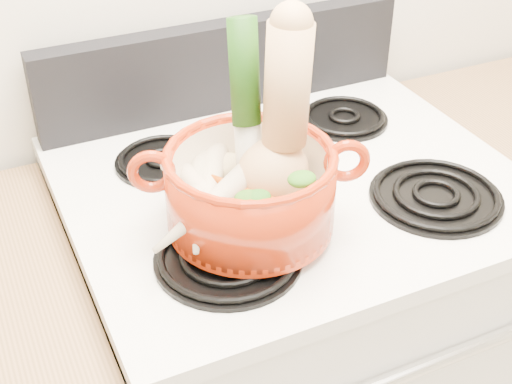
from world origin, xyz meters
name	(u,v)px	position (x,y,z in m)	size (l,w,h in m)	color
stove_body	(285,368)	(0.00, 1.40, 0.46)	(0.76, 0.65, 0.92)	silver
cooktop	(291,185)	(0.00, 1.40, 0.93)	(0.78, 0.67, 0.03)	silver
control_backsplash	(224,66)	(0.00, 1.70, 1.04)	(0.76, 0.05, 0.18)	black
oven_handle	(390,380)	(0.00, 1.06, 0.78)	(0.02, 0.02, 0.60)	silver
burner_front_left	(228,256)	(-0.19, 1.24, 0.96)	(0.22, 0.22, 0.02)	black
burner_front_right	(436,195)	(0.19, 1.24, 0.96)	(0.22, 0.22, 0.02)	black
burner_back_left	(163,160)	(-0.19, 1.54, 0.96)	(0.17, 0.17, 0.02)	black
burner_back_right	(344,117)	(0.19, 1.54, 0.96)	(0.17, 0.17, 0.02)	black
dutch_oven	(250,190)	(-0.13, 1.29, 1.03)	(0.26, 0.26, 0.13)	#9F2509
pot_handle_left	(151,172)	(-0.27, 1.34, 1.07)	(0.07, 0.07, 0.02)	#9F2509
pot_handle_right	(347,161)	(0.01, 1.24, 1.07)	(0.07, 0.07, 0.02)	#9F2509
squash	(274,118)	(-0.09, 1.30, 1.14)	(0.12, 0.12, 0.29)	tan
leek	(248,109)	(-0.11, 1.34, 1.14)	(0.05, 0.05, 0.29)	beige
ginger	(224,169)	(-0.14, 1.38, 1.02)	(0.08, 0.06, 0.05)	tan
parsnip_0	(199,194)	(-0.20, 1.33, 1.02)	(0.05, 0.05, 0.24)	beige
parsnip_1	(209,192)	(-0.19, 1.32, 1.02)	(0.05, 0.05, 0.23)	beige
parsnip_2	(206,190)	(-0.19, 1.32, 1.03)	(0.04, 0.04, 0.18)	beige
parsnip_3	(203,209)	(-0.22, 1.27, 1.03)	(0.04, 0.04, 0.20)	#EFE2C2
carrot_0	(242,222)	(-0.16, 1.25, 1.01)	(0.03, 0.03, 0.15)	#DE560B
carrot_1	(234,218)	(-0.17, 1.25, 1.02)	(0.03, 0.03, 0.13)	#BD4609
carrot_2	(252,198)	(-0.13, 1.27, 1.03)	(0.03, 0.03, 0.17)	#BF4209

